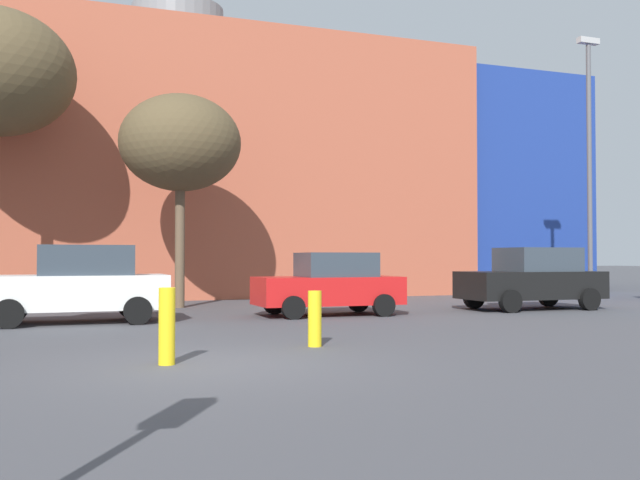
# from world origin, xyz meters

# --- Properties ---
(ground_plane) EXTENTS (200.00, 200.00, 0.00)m
(ground_plane) POSITION_xyz_m (0.00, 0.00, 0.00)
(ground_plane) COLOR #47474C
(building_backdrop) EXTENTS (37.16, 10.93, 12.58)m
(building_backdrop) POSITION_xyz_m (2.55, 20.90, 5.25)
(building_backdrop) COLOR #B2563D
(building_backdrop) RESTS_ON ground_plane
(parked_car_1) EXTENTS (4.30, 2.11, 1.86)m
(parked_car_1) POSITION_xyz_m (-1.74, 7.61, 0.93)
(parked_car_1) COLOR white
(parked_car_1) RESTS_ON ground_plane
(parked_car_2) EXTENTS (3.92, 1.93, 1.70)m
(parked_car_2) POSITION_xyz_m (4.73, 7.61, 0.85)
(parked_car_2) COLOR red
(parked_car_2) RESTS_ON ground_plane
(parked_car_3) EXTENTS (4.31, 2.11, 1.87)m
(parked_car_3) POSITION_xyz_m (11.30, 7.61, 0.93)
(parked_car_3) COLOR black
(parked_car_3) RESTS_ON ground_plane
(bare_tree_2) EXTENTS (3.79, 3.79, 6.68)m
(bare_tree_2) POSITION_xyz_m (1.33, 11.89, 5.14)
(bare_tree_2) COLOR brown
(bare_tree_2) RESTS_ON ground_plane
(bollard_yellow_0) EXTENTS (0.24, 0.24, 1.12)m
(bollard_yellow_0) POSITION_xyz_m (-0.61, 0.22, 0.56)
(bollard_yellow_0) COLOR yellow
(bollard_yellow_0) RESTS_ON ground_plane
(bollard_yellow_1) EXTENTS (0.24, 0.24, 0.98)m
(bollard_yellow_1) POSITION_xyz_m (2.12, 1.45, 0.49)
(bollard_yellow_1) COLOR yellow
(bollard_yellow_1) RESTS_ON ground_plane
(street_lamp) EXTENTS (0.80, 0.24, 9.10)m
(street_lamp) POSITION_xyz_m (14.78, 9.10, 5.09)
(street_lamp) COLOR #59595E
(street_lamp) RESTS_ON ground_plane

